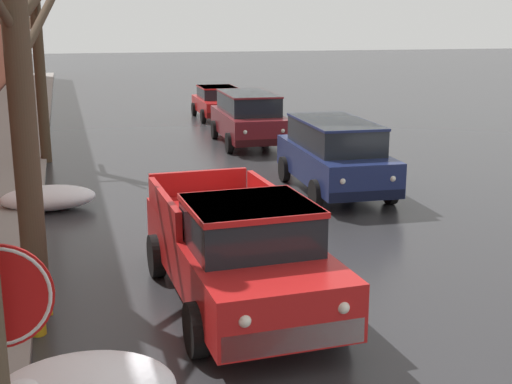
{
  "coord_description": "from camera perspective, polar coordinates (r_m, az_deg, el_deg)",
  "views": [
    {
      "loc": [
        -4.3,
        -2.47,
        4.15
      ],
      "look_at": [
        -0.99,
        9.18,
        1.13
      ],
      "focal_mm": 47.59,
      "sensor_mm": 36.0,
      "label": 1
    }
  ],
  "objects": [
    {
      "name": "bare_tree_second_along_sidewalk",
      "position": [
        11.04,
        -19.45,
        10.35
      ],
      "size": [
        2.59,
        3.77,
        6.69
      ],
      "color": "#4C3D2D",
      "rests_on": "ground"
    },
    {
      "name": "stop_sign_at_corner",
      "position": [
        5.1,
        -20.68,
        -10.68
      ],
      "size": [
        0.76,
        0.06,
        2.71
      ],
      "color": "slate",
      "rests_on": "ground"
    },
    {
      "name": "snow_bank_near_corner_left",
      "position": [
        16.23,
        -17.03,
        -0.48
      ],
      "size": [
        2.12,
        1.2,
        0.55
      ],
      "color": "white",
      "rests_on": "ground"
    },
    {
      "name": "pickup_truck_red_approaching_near_lane",
      "position": [
        10.11,
        -1.51,
        -4.89
      ],
      "size": [
        2.28,
        5.08,
        1.76
      ],
      "color": "red",
      "rests_on": "ground"
    },
    {
      "name": "suv_darkblue_parked_kerbside_close",
      "position": [
        17.11,
        6.6,
        3.23
      ],
      "size": [
        2.22,
        4.69,
        1.82
      ],
      "color": "navy",
      "rests_on": "ground"
    },
    {
      "name": "fire_hydrant",
      "position": [
        9.84,
        -17.96,
        -9.42
      ],
      "size": [
        0.42,
        0.22,
        0.71
      ],
      "color": "gold",
      "rests_on": "ground"
    },
    {
      "name": "bare_tree_mid_block",
      "position": [
        21.65,
        -17.95,
        10.96
      ],
      "size": [
        1.98,
        3.27,
        6.05
      ],
      "color": "#423323",
      "rests_on": "ground"
    },
    {
      "name": "sedan_red_parked_far_down_block",
      "position": [
        30.64,
        -3.22,
        7.59
      ],
      "size": [
        2.09,
        4.18,
        1.42
      ],
      "color": "red",
      "rests_on": "ground"
    },
    {
      "name": "suv_maroon_parked_kerbside_mid",
      "position": [
        23.86,
        -0.65,
        6.37
      ],
      "size": [
        2.3,
        4.86,
        1.82
      ],
      "color": "maroon",
      "rests_on": "ground"
    }
  ]
}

